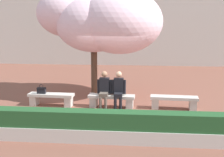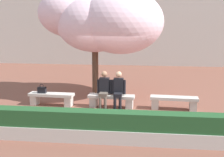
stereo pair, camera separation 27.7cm
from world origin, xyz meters
name	(u,v)px [view 1 (the left image)]	position (x,y,z in m)	size (l,w,h in m)	color
ground_plane	(111,107)	(0.00, 0.00, 0.00)	(100.00, 100.00, 0.00)	brown
stone_bench_west_end	(51,98)	(-2.17, 0.00, 0.30)	(1.65, 0.51, 0.45)	beige
stone_bench_near_west	(111,99)	(0.00, 0.00, 0.30)	(1.65, 0.51, 0.45)	beige
stone_bench_center	(174,101)	(2.17, 0.00, 0.30)	(1.65, 0.51, 0.45)	beige
person_seated_left	(104,88)	(-0.25, -0.05, 0.70)	(0.51, 0.68, 1.29)	black
person_seated_right	(119,89)	(0.25, -0.05, 0.70)	(0.51, 0.68, 1.29)	black
handbag	(41,90)	(-2.51, -0.03, 0.58)	(0.30, 0.15, 0.34)	black
cherry_tree_main	(100,21)	(-0.61, 1.77, 3.01)	(5.04, 3.64, 4.27)	#513828
planter_hedge_foreground	(100,127)	(0.00, -3.09, 0.39)	(10.72, 0.50, 0.80)	beige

